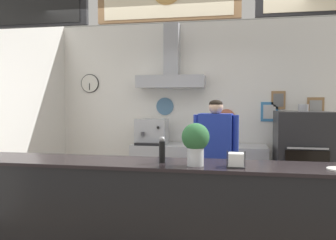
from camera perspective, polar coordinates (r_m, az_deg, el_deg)
The scene contains 11 objects.
back_wall_assembly at distance 5.79m, azimuth 4.23°, elevation 2.79°, with size 4.83×2.68×2.90m.
service_counter at distance 3.37m, azimuth -0.85°, elevation -15.50°, with size 3.84×0.60×1.03m.
back_prep_counter at distance 5.66m, azimuth 4.96°, elevation -8.57°, with size 2.10×0.61×0.89m.
pizza_oven at distance 5.38m, azimuth 20.86°, elevation -6.35°, with size 0.74×0.73×1.54m.
shop_worker at distance 4.48m, azimuth 7.69°, elevation -6.29°, with size 0.57×0.26×1.60m.
espresso_machine at distance 5.67m, azimuth -2.63°, elevation -1.90°, with size 0.49×0.46×0.40m.
potted_oregano at distance 5.57m, azimuth 5.06°, elevation -2.46°, with size 0.21×0.21×0.26m.
potted_sage at distance 5.56m, azimuth 8.23°, elevation -2.91°, with size 0.15×0.15×0.20m.
napkin_holder at distance 3.07m, azimuth 10.93°, elevation -6.43°, with size 0.16×0.15×0.14m.
basil_vase at distance 3.05m, azimuth 4.47°, elevation -3.55°, with size 0.24×0.24×0.37m.
pepper_grinder at distance 3.20m, azimuth -0.89°, elevation -4.86°, with size 0.06×0.06×0.24m.
Camera 1 is at (0.65, -3.58, 1.59)m, focal length 37.68 mm.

